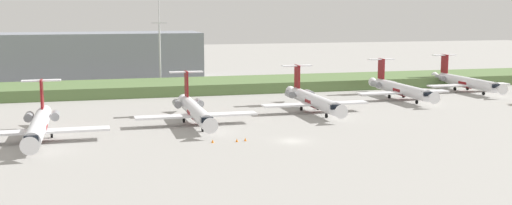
# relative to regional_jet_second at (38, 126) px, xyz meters

# --- Properties ---
(ground_plane) EXTENTS (500.00, 500.00, 0.00)m
(ground_plane) POSITION_rel_regional_jet_second_xyz_m (40.36, 18.95, -2.54)
(ground_plane) COLOR #9E9B96
(grass_berm) EXTENTS (320.00, 20.00, 2.75)m
(grass_berm) POSITION_rel_regional_jet_second_xyz_m (40.36, 55.01, -1.16)
(grass_berm) COLOR #597542
(grass_berm) RESTS_ON ground
(regional_jet_second) EXTENTS (22.81, 31.00, 9.00)m
(regional_jet_second) POSITION_rel_regional_jet_second_xyz_m (0.00, 0.00, 0.00)
(regional_jet_second) COLOR white
(regional_jet_second) RESTS_ON ground
(regional_jet_third) EXTENTS (22.81, 31.00, 9.00)m
(regional_jet_third) POSITION_rel_regional_jet_second_xyz_m (27.42, 8.54, 0.00)
(regional_jet_third) COLOR white
(regional_jet_third) RESTS_ON ground
(regional_jet_fourth) EXTENTS (22.81, 31.00, 9.00)m
(regional_jet_fourth) POSITION_rel_regional_jet_second_xyz_m (53.81, 16.17, 0.00)
(regional_jet_fourth) COLOR white
(regional_jet_fourth) RESTS_ON ground
(regional_jet_fifth) EXTENTS (22.81, 31.00, 9.00)m
(regional_jet_fifth) POSITION_rel_regional_jet_second_xyz_m (80.45, 27.93, 0.00)
(regional_jet_fifth) COLOR white
(regional_jet_fifth) RESTS_ON ground
(regional_jet_sixth) EXTENTS (22.81, 31.00, 9.00)m
(regional_jet_sixth) POSITION_rel_regional_jet_second_xyz_m (104.11, 36.74, 0.00)
(regional_jet_sixth) COLOR white
(regional_jet_sixth) RESTS_ON ground
(antenna_mast) EXTENTS (4.40, 0.50, 27.10)m
(antenna_mast) POSITION_rel_regional_jet_second_xyz_m (27.33, 67.74, 8.64)
(antenna_mast) COLOR #B2B2B7
(antenna_mast) RESTS_ON ground
(distant_hangar) EXTENTS (66.55, 21.11, 14.44)m
(distant_hangar) POSITION_rel_regional_jet_second_xyz_m (8.20, 87.50, 4.68)
(distant_hangar) COLOR gray
(distant_hangar) RESTS_ON ground
(safety_cone_front_marker) EXTENTS (0.44, 0.44, 0.55)m
(safety_cone_front_marker) POSITION_rel_regional_jet_second_xyz_m (27.39, -9.03, -2.26)
(safety_cone_front_marker) COLOR orange
(safety_cone_front_marker) RESTS_ON ground
(safety_cone_mid_marker) EXTENTS (0.44, 0.44, 0.55)m
(safety_cone_mid_marker) POSITION_rel_regional_jet_second_xyz_m (31.36, -9.36, -2.26)
(safety_cone_mid_marker) COLOR orange
(safety_cone_mid_marker) RESTS_ON ground
(safety_cone_rear_marker) EXTENTS (0.44, 0.44, 0.55)m
(safety_cone_rear_marker) POSITION_rel_regional_jet_second_xyz_m (32.86, -9.06, -2.26)
(safety_cone_rear_marker) COLOR orange
(safety_cone_rear_marker) RESTS_ON ground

